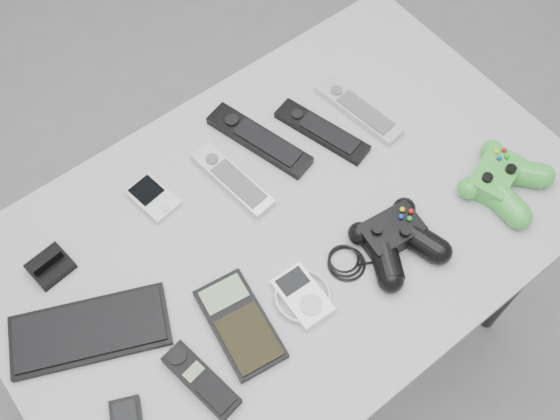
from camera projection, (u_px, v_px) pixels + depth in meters
floor at (287, 312)px, 2.00m from camera, size 3.50×3.50×0.00m
desk at (287, 239)px, 1.33m from camera, size 1.15×0.74×0.77m
pda_keyboard at (90, 330)px, 1.16m from camera, size 0.30×0.22×0.02m
dock_bracket at (49, 264)px, 1.21m from camera, size 0.08×0.07×0.04m
pda at (153, 198)px, 1.29m from camera, size 0.08×0.11×0.02m
remote_silver_a at (232, 179)px, 1.31m from camera, size 0.07×0.20×0.02m
remote_black_a at (259, 140)px, 1.35m from camera, size 0.12×0.25×0.02m
remote_black_b at (322, 131)px, 1.37m from camera, size 0.11×0.22×0.02m
remote_silver_b at (358, 109)px, 1.39m from camera, size 0.08×0.22×0.02m
cordless_handset at (201, 380)px, 1.11m from camera, size 0.07×0.16×0.02m
calculator at (240, 324)px, 1.16m from camera, size 0.12×0.20×0.02m
mp3_player at (303, 296)px, 1.19m from camera, size 0.11×0.12×0.02m
controller_black at (396, 238)px, 1.23m from camera, size 0.29×0.20×0.05m
controller_green at (502, 179)px, 1.29m from camera, size 0.21×0.21×0.05m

